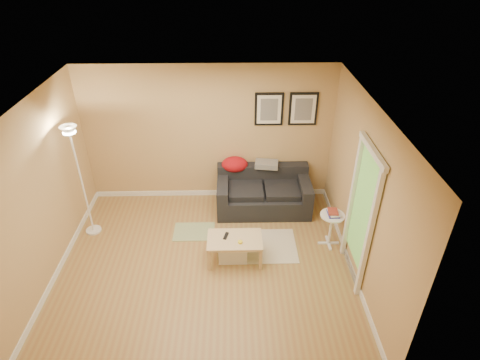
{
  "coord_description": "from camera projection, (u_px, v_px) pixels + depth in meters",
  "views": [
    {
      "loc": [
        0.44,
        -4.52,
        4.4
      ],
      "look_at": [
        0.55,
        0.85,
        1.05
      ],
      "focal_mm": 29.61,
      "sensor_mm": 36.0,
      "label": 1
    }
  ],
  "objects": [
    {
      "name": "ceiling",
      "position": [
        196.0,
        109.0,
        4.78
      ],
      "size": [
        4.5,
        4.5,
        0.0
      ],
      "primitive_type": "plane",
      "rotation": [
        3.14,
        0.0,
        0.0
      ],
      "color": "white",
      "rests_on": "wall_back"
    },
    {
      "name": "floor_lamp",
      "position": [
        83.0,
        185.0,
        6.39
      ],
      "size": [
        0.26,
        0.26,
        1.99
      ],
      "primitive_type": null,
      "color": "white",
      "rests_on": "ground"
    },
    {
      "name": "baseboard_left",
      "position": [
        60.0,
        266.0,
        6.09
      ],
      "size": [
        0.02,
        4.0,
        0.1
      ],
      "primitive_type": "cube",
      "color": "white",
      "rests_on": "ground"
    },
    {
      "name": "framed_print_left",
      "position": [
        269.0,
        109.0,
        6.9
      ],
      "size": [
        0.5,
        0.04,
        0.6
      ],
      "primitive_type": null,
      "color": "black",
      "rests_on": "wall_back"
    },
    {
      "name": "doorway",
      "position": [
        359.0,
        218.0,
        5.52
      ],
      "size": [
        0.12,
        1.01,
        2.13
      ],
      "primitive_type": null,
      "color": "white",
      "rests_on": "ground"
    },
    {
      "name": "wall_right",
      "position": [
        363.0,
        196.0,
        5.51
      ],
      "size": [
        0.0,
        4.0,
        4.0
      ],
      "primitive_type": "plane",
      "rotation": [
        1.57,
        0.0,
        -1.57
      ],
      "color": "tan",
      "rests_on": "ground"
    },
    {
      "name": "tape_roll",
      "position": [
        240.0,
        242.0,
        5.98
      ],
      "size": [
        0.07,
        0.07,
        0.03
      ],
      "primitive_type": "cylinder",
      "color": "yellow",
      "rests_on": "coffee_table"
    },
    {
      "name": "coffee_table",
      "position": [
        235.0,
        249.0,
        6.18
      ],
      "size": [
        0.97,
        0.79,
        0.42
      ],
      "primitive_type": null,
      "rotation": [
        0.0,
        0.0,
        0.37
      ],
      "color": "tan",
      "rests_on": "ground"
    },
    {
      "name": "plaid_throw",
      "position": [
        267.0,
        164.0,
        7.31
      ],
      "size": [
        0.45,
        0.32,
        0.1
      ],
      "primitive_type": null,
      "rotation": [
        0.0,
        0.0,
        -0.14
      ],
      "color": "tan",
      "rests_on": "sofa"
    },
    {
      "name": "floor",
      "position": [
        206.0,
        266.0,
        6.16
      ],
      "size": [
        4.5,
        4.5,
        0.0
      ],
      "primitive_type": "plane",
      "color": "olive",
      "rests_on": "ground"
    },
    {
      "name": "wall_front",
      "position": [
        189.0,
        316.0,
        3.77
      ],
      "size": [
        4.5,
        0.0,
        4.5
      ],
      "primitive_type": "plane",
      "rotation": [
        -1.57,
        0.0,
        0.0
      ],
      "color": "tan",
      "rests_on": "ground"
    },
    {
      "name": "framed_print_right",
      "position": [
        303.0,
        109.0,
        6.91
      ],
      "size": [
        0.5,
        0.04,
        0.6
      ],
      "primitive_type": null,
      "color": "black",
      "rests_on": "wall_back"
    },
    {
      "name": "wall_left",
      "position": [
        38.0,
        199.0,
        5.43
      ],
      "size": [
        0.0,
        4.0,
        4.0
      ],
      "primitive_type": "plane",
      "rotation": [
        1.57,
        0.0,
        1.57
      ],
      "color": "tan",
      "rests_on": "ground"
    },
    {
      "name": "storage_bin",
      "position": [
        233.0,
        251.0,
        6.24
      ],
      "size": [
        0.46,
        0.34,
        0.28
      ],
      "primitive_type": null,
      "color": "white",
      "rests_on": "ground"
    },
    {
      "name": "baseboard_right",
      "position": [
        349.0,
        262.0,
        6.17
      ],
      "size": [
        0.02,
        4.0,
        0.1
      ],
      "primitive_type": "cube",
      "color": "white",
      "rests_on": "ground"
    },
    {
      "name": "area_rug",
      "position": [
        258.0,
        246.0,
        6.55
      ],
      "size": [
        1.25,
        0.85,
        0.01
      ],
      "primitive_type": "cube",
      "color": "beige",
      "rests_on": "ground"
    },
    {
      "name": "book_stack",
      "position": [
        333.0,
        213.0,
        6.28
      ],
      "size": [
        0.19,
        0.24,
        0.07
      ],
      "primitive_type": null,
      "rotation": [
        0.0,
        0.0,
        0.08
      ],
      "color": "navy",
      "rests_on": "side_table"
    },
    {
      "name": "wall_back",
      "position": [
        208.0,
        135.0,
        7.17
      ],
      "size": [
        4.5,
        0.0,
        4.5
      ],
      "primitive_type": "plane",
      "rotation": [
        1.57,
        0.0,
        0.0
      ],
      "color": "tan",
      "rests_on": "ground"
    },
    {
      "name": "remote_control",
      "position": [
        226.0,
        236.0,
        6.11
      ],
      "size": [
        0.09,
        0.17,
        0.02
      ],
      "primitive_type": "cube",
      "rotation": [
        0.0,
        0.0,
        -0.27
      ],
      "color": "black",
      "rests_on": "coffee_table"
    },
    {
      "name": "side_table",
      "position": [
        330.0,
        229.0,
        6.45
      ],
      "size": [
        0.39,
        0.39,
        0.6
      ],
      "primitive_type": null,
      "color": "white",
      "rests_on": "ground"
    },
    {
      "name": "sofa",
      "position": [
        264.0,
        191.0,
        7.27
      ],
      "size": [
        1.7,
        0.9,
        0.75
      ],
      "primitive_type": null,
      "color": "black",
      "rests_on": "ground"
    },
    {
      "name": "baseboard_back",
      "position": [
        211.0,
        193.0,
        7.82
      ],
      "size": [
        4.5,
        0.02,
        0.1
      ],
      "primitive_type": "cube",
      "color": "white",
      "rests_on": "ground"
    },
    {
      "name": "red_throw",
      "position": [
        235.0,
        164.0,
        7.33
      ],
      "size": [
        0.48,
        0.36,
        0.28
      ],
      "primitive_type": null,
      "color": "red",
      "rests_on": "sofa"
    },
    {
      "name": "green_runner",
      "position": [
        194.0,
        232.0,
        6.87
      ],
      "size": [
        0.7,
        0.5,
        0.01
      ],
      "primitive_type": "cube",
      "color": "#668C4C",
      "rests_on": "ground"
    }
  ]
}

